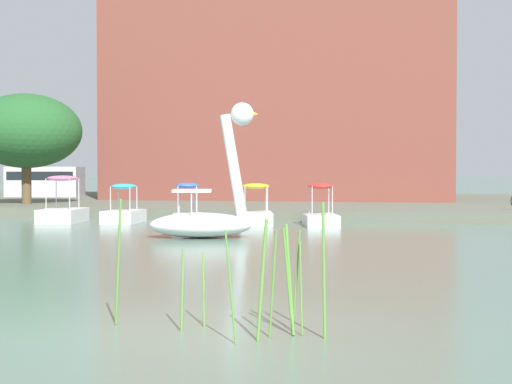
{
  "coord_description": "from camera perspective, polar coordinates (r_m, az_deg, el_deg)",
  "views": [
    {
      "loc": [
        2.57,
        -8.58,
        1.88
      ],
      "look_at": [
        -2.33,
        14.79,
        1.24
      ],
      "focal_mm": 54.29,
      "sensor_mm": 36.0,
      "label": 1
    }
  ],
  "objects": [
    {
      "name": "reed_clump_foreground",
      "position": [
        8.89,
        -0.27,
        -6.4
      ],
      "size": [
        2.63,
        0.96,
        1.55
      ],
      "color": "#568E38",
      "rests_on": "ground_plane"
    },
    {
      "name": "pedal_boat_cyan",
      "position": [
        28.59,
        -9.71,
        -1.45
      ],
      "size": [
        1.28,
        2.17,
        1.42
      ],
      "color": "white",
      "rests_on": "ground_plane"
    },
    {
      "name": "apartment_block",
      "position": [
        45.05,
        2.57,
        9.66
      ],
      "size": [
        17.89,
        13.67,
        15.68
      ],
      "primitive_type": "cube",
      "rotation": [
        0.0,
        0.0,
        -0.0
      ],
      "color": "brown",
      "rests_on": "shore_bank_far"
    },
    {
      "name": "parked_van",
      "position": [
        46.53,
        -15.28,
        0.82
      ],
      "size": [
        4.42,
        2.2,
        1.74
      ],
      "color": "silver",
      "rests_on": "shore_bank_far"
    },
    {
      "name": "shore_bank_far",
      "position": [
        40.47,
        8.18,
        -0.85
      ],
      "size": [
        129.12,
        24.09,
        0.4
      ],
      "primitive_type": "cube",
      "color": "#5B6051",
      "rests_on": "ground_plane"
    },
    {
      "name": "swan_boat",
      "position": [
        21.88,
        -3.67,
        -1.37
      ],
      "size": [
        3.22,
        2.15,
        3.82
      ],
      "color": "white",
      "rests_on": "ground_plane"
    },
    {
      "name": "pedal_boat_yellow",
      "position": [
        27.15,
        -0.02,
        -1.5
      ],
      "size": [
        1.57,
        2.26,
        1.45
      ],
      "color": "white",
      "rests_on": "ground_plane"
    },
    {
      "name": "pedal_boat_red",
      "position": [
        26.59,
        4.78,
        -1.61
      ],
      "size": [
        1.55,
        2.25,
        1.47
      ],
      "color": "white",
      "rests_on": "ground_plane"
    },
    {
      "name": "tree_broadleaf_left",
      "position": [
        36.65,
        -16.58,
        4.31
      ],
      "size": [
        6.15,
        5.87,
        4.99
      ],
      "color": "brown",
      "rests_on": "shore_bank_far"
    },
    {
      "name": "pedal_boat_blue",
      "position": [
        27.58,
        -5.06,
        -1.56
      ],
      "size": [
        1.52,
        2.17,
        1.47
      ],
      "color": "white",
      "rests_on": "ground_plane"
    },
    {
      "name": "ground_plane",
      "position": [
        9.15,
        -4.81,
        -10.31
      ],
      "size": [
        481.13,
        481.13,
        0.0
      ],
      "primitive_type": "plane",
      "color": "#567060"
    },
    {
      "name": "pedal_boat_pink",
      "position": [
        29.36,
        -14.05,
        -1.23
      ],
      "size": [
        1.64,
        2.49,
        1.72
      ],
      "color": "white",
      "rests_on": "ground_plane"
    }
  ]
}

